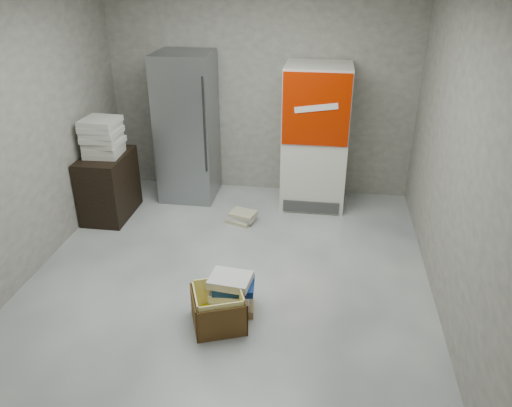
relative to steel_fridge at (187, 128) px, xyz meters
The scene contains 10 objects.
ground 2.50m from the steel_fridge, 67.10° to the right, with size 5.00×5.00×0.00m, color silver.
room_shell 2.46m from the steel_fridge, 67.10° to the right, with size 4.04×5.04×2.82m.
steel_fridge is the anchor object (origin of this frame).
coke_cooler 1.65m from the steel_fridge, ahead, with size 0.80×0.73×1.80m.
wood_shelf 1.23m from the steel_fridge, 138.69° to the right, with size 0.50×0.80×0.80m, color black.
supply_box_stack 1.11m from the steel_fridge, 138.49° to the right, with size 0.43×0.44×0.45m.
phonebook_stack_main 2.70m from the steel_fridge, 66.64° to the right, with size 0.42×0.34×0.37m.
phonebook_stack_side 1.39m from the steel_fridge, 39.74° to the right, with size 0.39×0.32×0.14m.
cardboard_box 2.87m from the steel_fridge, 69.96° to the right, with size 0.57×0.57×0.36m.
bucket_lid 2.67m from the steel_fridge, 69.76° to the right, with size 0.32×0.32×0.09m, color #C7AF07.
Camera 1 is at (0.88, -3.88, 2.92)m, focal length 35.00 mm.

